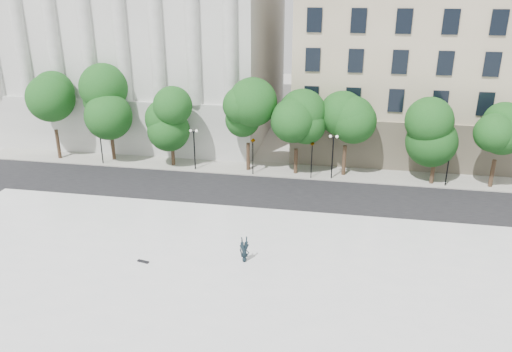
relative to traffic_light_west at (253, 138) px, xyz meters
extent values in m
plane|color=#B8B6AE|center=(1.12, -22.30, -3.75)|extent=(160.00, 160.00, 0.00)
cube|color=white|center=(1.12, -19.30, -3.53)|extent=(44.00, 22.00, 0.45)
cube|color=black|center=(1.12, -4.30, -3.74)|extent=(60.00, 8.00, 0.02)
cube|color=#ABA89E|center=(1.12, 1.70, -3.69)|extent=(60.00, 4.00, 0.12)
cube|color=silver|center=(-15.88, 16.70, 8.75)|extent=(30.00, 26.00, 25.00)
cube|color=beige|center=(21.12, 16.70, 6.75)|extent=(36.00, 26.00, 21.00)
cylinder|color=black|center=(0.00, 0.00, -2.00)|extent=(0.10, 0.10, 3.50)
imported|color=black|center=(0.00, 0.00, 0.13)|extent=(0.45, 1.88, 0.75)
cylinder|color=black|center=(5.64, 0.00, -2.00)|extent=(0.10, 0.10, 3.50)
imported|color=black|center=(5.64, 0.00, 0.07)|extent=(0.85, 1.61, 0.64)
imported|color=black|center=(2.54, -16.62, -3.06)|extent=(1.27, 1.89, 0.48)
cube|color=black|center=(-3.99, -17.91, -3.26)|extent=(0.84, 0.37, 0.08)
cylinder|color=#382619|center=(-21.08, 1.05, -2.15)|extent=(0.36, 0.36, 3.20)
sphere|color=#154916|center=(-21.08, 1.05, 2.20)|extent=(4.20, 4.20, 4.20)
cylinder|color=#382619|center=(-15.23, 1.71, -2.16)|extent=(0.36, 0.36, 3.18)
sphere|color=#154916|center=(-15.23, 1.71, 2.15)|extent=(4.14, 4.14, 4.14)
cylinder|color=#382619|center=(-8.49, 1.16, -2.39)|extent=(0.36, 0.36, 2.72)
sphere|color=#154916|center=(-8.49, 1.16, 1.30)|extent=(3.82, 3.82, 3.82)
cylinder|color=#382619|center=(-0.69, 1.14, -2.31)|extent=(0.36, 0.36, 2.88)
sphere|color=#154916|center=(-0.69, 1.14, 1.59)|extent=(4.20, 4.20, 4.20)
cylinder|color=#382619|center=(4.05, 1.01, -2.46)|extent=(0.36, 0.36, 2.58)
sphere|color=#154916|center=(4.05, 1.01, 1.03)|extent=(3.87, 3.87, 3.87)
cylinder|color=#382619|center=(8.67, 1.42, -2.23)|extent=(0.36, 0.36, 3.03)
sphere|color=#154916|center=(8.67, 1.42, 1.88)|extent=(4.06, 4.06, 4.06)
cylinder|color=#382619|center=(16.77, 0.64, -2.51)|extent=(0.36, 0.36, 2.48)
sphere|color=#154916|center=(16.77, 0.64, 0.86)|extent=(3.95, 3.95, 3.95)
cylinder|color=#382619|center=(21.95, 0.76, -2.41)|extent=(0.36, 0.36, 2.68)
sphere|color=#154916|center=(21.95, 0.76, 1.23)|extent=(3.83, 3.83, 3.83)
cylinder|color=black|center=(-15.80, 0.30, -1.76)|extent=(0.12, 0.12, 3.98)
cube|color=black|center=(-15.80, 0.30, 0.23)|extent=(0.60, 0.06, 0.06)
sphere|color=white|center=(-16.10, 0.30, 0.33)|extent=(0.28, 0.28, 0.28)
sphere|color=white|center=(-15.50, 0.30, 0.33)|extent=(0.28, 0.28, 0.28)
cylinder|color=black|center=(-5.91, 0.30, -1.75)|extent=(0.12, 0.12, 4.00)
cube|color=black|center=(-5.91, 0.30, 0.25)|extent=(0.60, 0.06, 0.06)
sphere|color=white|center=(-6.21, 0.30, 0.35)|extent=(0.28, 0.28, 0.28)
sphere|color=white|center=(-5.61, 0.30, 0.35)|extent=(0.28, 0.28, 0.28)
cylinder|color=black|center=(7.57, 0.30, -1.68)|extent=(0.12, 0.12, 4.15)
cube|color=black|center=(7.57, 0.30, 0.39)|extent=(0.60, 0.06, 0.06)
sphere|color=white|center=(7.27, 0.30, 0.49)|extent=(0.28, 0.28, 0.28)
sphere|color=white|center=(7.87, 0.30, 0.49)|extent=(0.28, 0.28, 0.28)
cylinder|color=black|center=(17.96, 0.30, -1.79)|extent=(0.12, 0.12, 3.92)
cube|color=black|center=(17.96, 0.30, 0.17)|extent=(0.60, 0.06, 0.06)
sphere|color=white|center=(17.66, 0.30, 0.27)|extent=(0.28, 0.28, 0.28)
sphere|color=white|center=(18.26, 0.30, 0.27)|extent=(0.28, 0.28, 0.28)
camera|label=1|loc=(8.36, -44.54, 13.87)|focal=35.00mm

